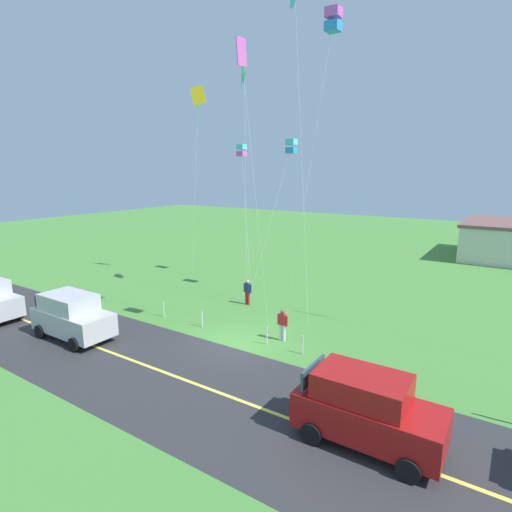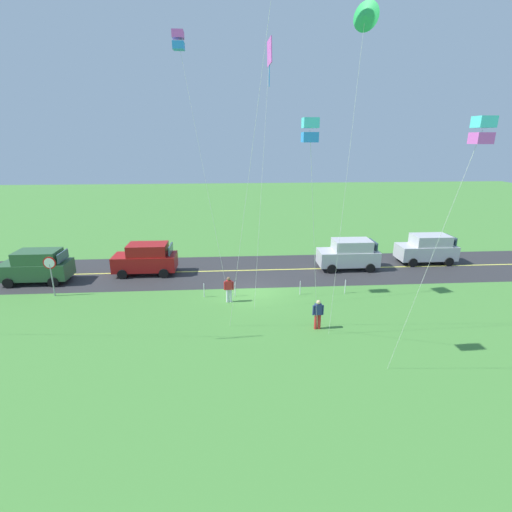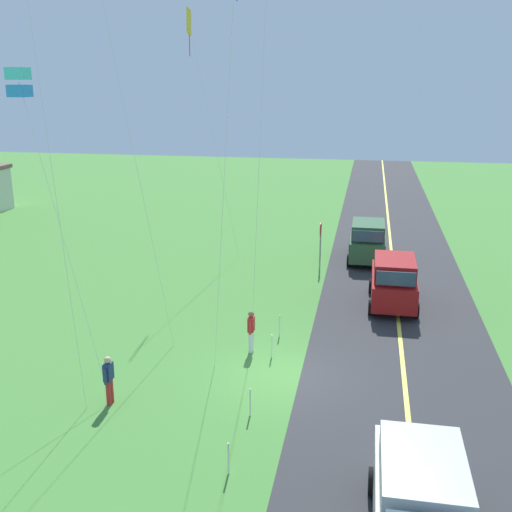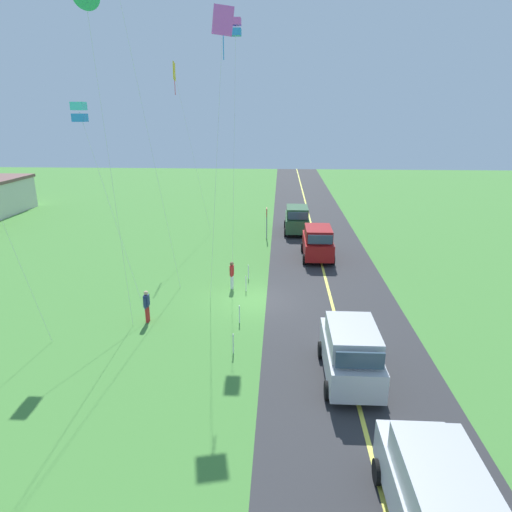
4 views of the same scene
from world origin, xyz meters
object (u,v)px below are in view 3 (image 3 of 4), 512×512
(stop_sign, at_px, (320,236))
(person_adult_companion, at_px, (109,378))
(kite_blue_mid, at_px, (19,83))
(kite_orange_near, at_px, (190,28))
(person_adult_near, at_px, (251,330))
(car_suv_foreground, at_px, (394,281))
(car_parked_west_near, at_px, (420,498))
(car_parked_east_near, at_px, (368,241))

(stop_sign, height_order, person_adult_companion, stop_sign)
(kite_blue_mid, height_order, kite_orange_near, kite_orange_near)
(stop_sign, relative_size, person_adult_companion, 1.60)
(stop_sign, bearing_deg, person_adult_companion, 161.18)
(person_adult_near, bearing_deg, kite_orange_near, 71.47)
(person_adult_near, bearing_deg, car_suv_foreground, 3.02)
(person_adult_near, bearing_deg, person_adult_companion, -173.55)
(stop_sign, bearing_deg, kite_orange_near, 98.44)
(car_suv_foreground, distance_m, car_parked_west_near, 14.88)
(car_suv_foreground, bearing_deg, person_adult_near, 138.10)
(car_parked_east_near, distance_m, car_parked_west_near, 21.91)
(car_suv_foreground, distance_m, kite_orange_near, 15.59)
(car_parked_east_near, height_order, stop_sign, stop_sign)
(person_adult_near, bearing_deg, car_parked_east_near, 27.27)
(kite_blue_mid, bearing_deg, person_adult_near, -63.82)
(car_parked_west_near, relative_size, stop_sign, 1.72)
(car_parked_east_near, bearing_deg, person_adult_near, 162.35)
(car_parked_east_near, bearing_deg, person_adult_companion, 156.15)
(car_suv_foreground, height_order, stop_sign, stop_sign)
(stop_sign, height_order, person_adult_near, stop_sign)
(kite_orange_near, bearing_deg, person_adult_near, -153.44)
(person_adult_companion, xyz_separation_m, kite_orange_near, (14.43, 1.32, 11.34))
(person_adult_near, distance_m, kite_blue_mid, 11.37)
(person_adult_companion, bearing_deg, kite_orange_near, -98.61)
(kite_blue_mid, bearing_deg, stop_sign, -29.96)
(car_parked_west_near, height_order, stop_sign, stop_sign)
(person_adult_companion, relative_size, kite_blue_mid, 0.16)
(person_adult_near, xyz_separation_m, kite_blue_mid, (-3.17, 6.45, 8.81))
(car_parked_west_near, distance_m, person_adult_companion, 10.06)
(car_parked_east_near, bearing_deg, kite_orange_near, 108.60)
(car_suv_foreground, relative_size, kite_orange_near, 0.33)
(car_parked_east_near, bearing_deg, car_suv_foreground, -170.19)
(car_parked_west_near, relative_size, kite_orange_near, 0.33)
(car_parked_west_near, relative_size, kite_blue_mid, 0.43)
(person_adult_near, height_order, kite_blue_mid, kite_blue_mid)
(car_parked_east_near, relative_size, person_adult_companion, 2.75)
(kite_blue_mid, bearing_deg, person_adult_companion, -115.98)
(car_parked_east_near, relative_size, stop_sign, 1.72)
(car_parked_east_near, distance_m, stop_sign, 3.30)
(car_parked_east_near, relative_size, kite_blue_mid, 0.43)
(car_parked_west_near, bearing_deg, person_adult_near, 31.27)
(car_suv_foreground, bearing_deg, kite_orange_near, 68.95)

